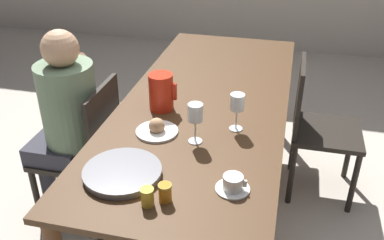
% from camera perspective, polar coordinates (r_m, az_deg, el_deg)
% --- Properties ---
extents(ground_plane, '(20.00, 20.00, 0.00)m').
position_cam_1_polar(ground_plane, '(2.80, 1.60, -11.30)').
color(ground_plane, beige).
extents(dining_table, '(0.89, 2.17, 0.76)m').
position_cam_1_polar(dining_table, '(2.41, 1.83, 0.82)').
color(dining_table, '#472D19').
rests_on(dining_table, ground_plane).
extents(chair_person_side, '(0.42, 0.42, 0.89)m').
position_cam_1_polar(chair_person_side, '(2.51, -13.84, -3.92)').
color(chair_person_side, black).
rests_on(chair_person_side, ground_plane).
extents(chair_opposite, '(0.42, 0.42, 0.89)m').
position_cam_1_polar(chair_opposite, '(2.78, 16.24, -0.72)').
color(chair_opposite, black).
rests_on(chair_opposite, ground_plane).
extents(person_seated, '(0.39, 0.41, 1.19)m').
position_cam_1_polar(person_seated, '(2.41, -16.53, 0.54)').
color(person_seated, '#33333D').
rests_on(person_seated, ground_plane).
extents(red_pitcher, '(0.15, 0.13, 0.20)m').
position_cam_1_polar(red_pitcher, '(2.24, -4.15, 3.78)').
color(red_pitcher, red).
rests_on(red_pitcher, dining_table).
extents(wine_glass_water, '(0.07, 0.07, 0.19)m').
position_cam_1_polar(wine_glass_water, '(2.03, 6.04, 2.17)').
color(wine_glass_water, white).
rests_on(wine_glass_water, dining_table).
extents(wine_glass_juice, '(0.07, 0.07, 0.20)m').
position_cam_1_polar(wine_glass_juice, '(1.92, 0.45, 0.71)').
color(wine_glass_juice, white).
rests_on(wine_glass_juice, dining_table).
extents(teacup_near_person, '(0.14, 0.14, 0.06)m').
position_cam_1_polar(teacup_near_person, '(1.70, 5.48, -8.48)').
color(teacup_near_person, white).
rests_on(teacup_near_person, dining_table).
extents(serving_tray, '(0.33, 0.33, 0.03)m').
position_cam_1_polar(serving_tray, '(1.80, -9.26, -6.91)').
color(serving_tray, gray).
rests_on(serving_tray, dining_table).
extents(bread_plate, '(0.20, 0.20, 0.08)m').
position_cam_1_polar(bread_plate, '(2.06, -4.71, -1.17)').
color(bread_plate, white).
rests_on(bread_plate, dining_table).
extents(jam_jar_amber, '(0.05, 0.05, 0.07)m').
position_cam_1_polar(jam_jar_amber, '(1.62, -5.98, -10.08)').
color(jam_jar_amber, gold).
rests_on(jam_jar_amber, dining_table).
extents(jam_jar_red, '(0.05, 0.05, 0.07)m').
position_cam_1_polar(jam_jar_red, '(1.64, -3.61, -9.55)').
color(jam_jar_red, '#C67A1E').
rests_on(jam_jar_red, dining_table).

